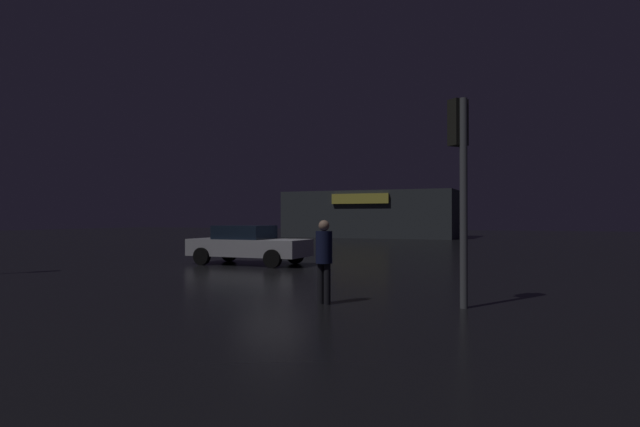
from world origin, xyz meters
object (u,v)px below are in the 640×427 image
(store_building, at_px, (375,215))
(traffic_signal_opposite, at_px, (460,161))
(pedestrian, at_px, (324,255))
(car_near, at_px, (248,244))

(store_building, height_order, traffic_signal_opposite, store_building)
(pedestrian, bearing_deg, traffic_signal_opposite, 14.80)
(traffic_signal_opposite, bearing_deg, car_near, 143.29)
(store_building, relative_size, car_near, 3.38)
(traffic_signal_opposite, height_order, car_near, traffic_signal_opposite)
(store_building, bearing_deg, pedestrian, -74.16)
(store_building, height_order, car_near, store_building)
(store_building, xyz_separation_m, traffic_signal_opposite, (13.02, -35.98, 0.83))
(traffic_signal_opposite, bearing_deg, store_building, 109.89)
(car_near, bearing_deg, traffic_signal_opposite, -36.71)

